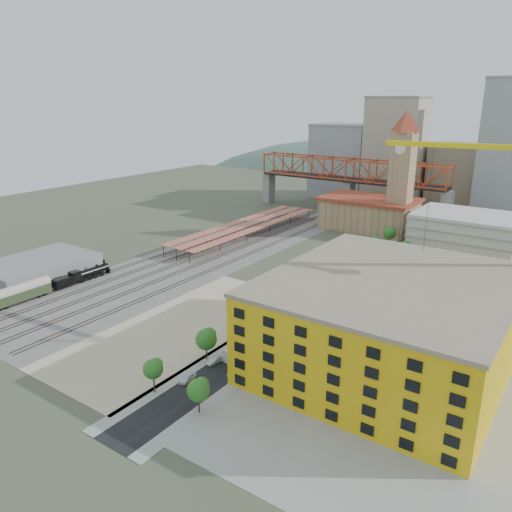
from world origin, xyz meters
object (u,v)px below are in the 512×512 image
Objects in this scene: construction_building at (390,322)px; site_trailer_b at (264,336)px; site_trailer_a at (245,349)px; car_0 at (187,378)px; coach at (20,293)px; site_trailer_c at (301,312)px; locomotive at (84,275)px; site_trailer_d at (305,309)px; clock_tower at (403,162)px.

construction_building reaches higher than site_trailer_b.
site_trailer_a is 14.98m from car_0.
coach is 1.62× the size of site_trailer_a.
site_trailer_a is (-26.00, -14.05, -7.99)m from construction_building.
car_0 is (-3.00, -38.56, -0.58)m from site_trailer_c.
construction_building reaches higher than site_trailer_a.
site_trailer_a is 1.09× the size of site_trailer_c.
site_trailer_b is 22.44m from car_0.
coach is 74.73m from site_trailer_c.
coach is at bearing -164.70° from construction_building.
construction_building is 95.61m from coach.
site_trailer_b is 1.06× the size of site_trailer_c.
locomotive is at bearing 157.11° from car_0.
coach is 3.98× the size of car_0.
site_trailer_d is (0.00, 18.52, -0.10)m from site_trailer_b.
construction_building is 2.52× the size of locomotive.
site_trailer_b is at bearing 79.90° from car_0.
site_trailer_d is (0.00, 26.10, -0.14)m from site_trailer_a.
coach reaches higher than site_trailer_d.
site_trailer_d is at bearing 101.22° from site_trailer_a.
locomotive is at bearing -175.35° from site_trailer_d.
clock_tower is at bearing 85.22° from site_trailer_d.
site_trailer_c is at bearing 159.25° from construction_building.
locomotive is at bearing -118.87° from clock_tower.
site_trailer_d is at bearing 155.14° from construction_building.
site_trailer_c is at bearing 27.95° from coach.
site_trailer_c is (-26.00, 9.85, -8.11)m from construction_building.
clock_tower is 12.38× the size of car_0.
site_trailer_a is 7.57m from site_trailer_b.
construction_building reaches higher than car_0.
site_trailer_a is 23.90m from site_trailer_c.
locomotive is 20.00m from coach.
site_trailer_b is (-26.00, -6.48, -8.04)m from construction_building.
clock_tower is at bearing 61.13° from locomotive.
site_trailer_c is 38.68m from car_0.
construction_building is at bearing 39.61° from site_trailer_a.
site_trailer_d is at bearing -84.80° from clock_tower.
construction_building is 5.34× the size of site_trailer_c.
construction_building is 5.45× the size of site_trailer_d.
car_0 is at bearing -104.19° from site_trailer_d.
site_trailer_c is (8.00, -90.14, -27.40)m from clock_tower.
car_0 is (63.00, -3.54, -2.08)m from coach.
clock_tower reaches higher than site_trailer_d.
clock_tower reaches higher than site_trailer_b.
locomotive is at bearing -176.77° from construction_building.
locomotive is 4.78× the size of car_0.
coach is at bearing -159.22° from site_trailer_a.
coach reaches higher than locomotive.
site_trailer_d is 2.21× the size of car_0.
site_trailer_b reaches higher than site_trailer_d.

